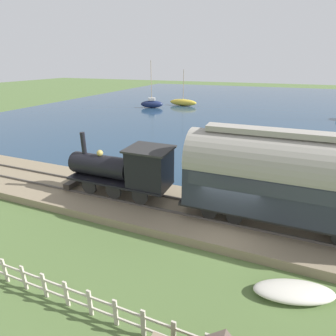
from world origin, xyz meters
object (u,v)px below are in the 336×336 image
Objects in this scene: sailboat_yellow at (183,102)px; sailboat_navy at (152,104)px; rowboat_mid_harbor at (149,162)px; beached_dinghy at (294,292)px; rowboat_near_shore at (202,147)px; passenger_coach at (292,178)px; rowboat_far_out at (303,165)px; steam_locomotive at (126,168)px.

sailboat_yellow is 6.16m from sailboat_navy.
rowboat_mid_harbor is 0.88× the size of beached_dinghy.
rowboat_mid_harbor is 6.34m from rowboat_near_shore.
passenger_coach is 38.04m from sailboat_navy.
rowboat_far_out reaches higher than rowboat_near_shore.
rowboat_mid_harbor reaches higher than rowboat_far_out.
sailboat_navy is at bearing 54.25° from rowboat_near_shore.
rowboat_near_shore is at bearing -6.32° from steam_locomotive.
sailboat_yellow is 2.12× the size of beached_dinghy.
sailboat_yellow is 42.92m from beached_dinghy.
passenger_coach is at bearing -131.11° from rowboat_near_shore.
steam_locomotive is 2.48× the size of rowboat_mid_harbor.
beached_dinghy is (-9.67, -10.23, -0.03)m from rowboat_mid_harbor.
sailboat_navy reaches higher than rowboat_near_shore.
sailboat_yellow is 2.51× the size of rowboat_far_out.
beached_dinghy is (-13.32, 1.16, -0.03)m from rowboat_far_out.
sailboat_navy is (31.39, 21.37, -2.27)m from passenger_coach.
steam_locomotive is 0.68× the size of passenger_coach.
sailboat_navy is (-4.28, 4.43, 0.10)m from sailboat_yellow.
sailboat_navy is at bearing 137.88° from sailboat_yellow.
steam_locomotive is at bearing 148.36° from rowboat_mid_harbor.
sailboat_navy is (31.39, 13.07, -1.48)m from steam_locomotive.
sailboat_yellow is at bearing 40.63° from rowboat_near_shore.
rowboat_mid_harbor is 1.04× the size of rowboat_far_out.
steam_locomotive is 13.98m from rowboat_far_out.
rowboat_mid_harbor is (6.07, 9.84, -2.75)m from passenger_coach.
rowboat_near_shore is 0.68× the size of beached_dinghy.
passenger_coach is (0.00, -8.30, 0.79)m from steam_locomotive.
beached_dinghy is at bearing -166.30° from sailboat_navy.
passenger_coach is at bearing 6.17° from beached_dinghy.
sailboat_navy reaches higher than passenger_coach.
rowboat_near_shore is 17.03m from beached_dinghy.
sailboat_yellow reaches higher than rowboat_near_shore.
passenger_coach is 13.96m from rowboat_near_shore.
steam_locomotive is 6.56m from rowboat_mid_harbor.
passenger_coach is at bearing -150.69° from sailboat_yellow.
steam_locomotive is 0.83× the size of sailboat_navy.
passenger_coach is at bearing 175.66° from rowboat_far_out.
rowboat_far_out reaches higher than beached_dinghy.
sailboat_yellow is 30.44m from rowboat_mid_harbor.
rowboat_near_shore is 8.79m from rowboat_far_out.
rowboat_mid_harbor is at bearing 46.60° from beached_dinghy.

